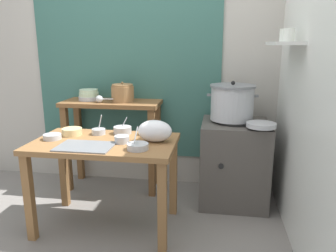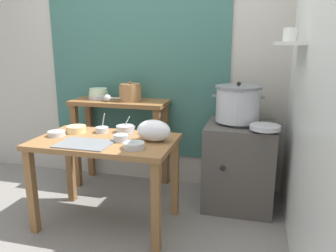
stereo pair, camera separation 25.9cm
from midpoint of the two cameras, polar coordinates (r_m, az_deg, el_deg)
name	(u,v)px [view 1 (the left image)]	position (r m, az deg, el deg)	size (l,w,h in m)	color
ground_plane	(114,231)	(2.80, -12.03, -17.43)	(9.00, 9.00, 0.00)	gray
wall_back	(151,58)	(3.42, -5.25, 11.54)	(4.40, 0.12, 2.60)	#B2ADA3
wall_right	(310,66)	(2.48, 20.55, 9.74)	(0.30, 3.20, 2.60)	silver
prep_table	(105,155)	(2.65, -13.60, -4.87)	(1.10, 0.66, 0.72)	olive
back_shelf_table	(112,123)	(3.36, -11.80, 0.47)	(0.96, 0.40, 0.90)	brown
stove_block	(234,162)	(3.11, 8.97, -6.18)	(0.60, 0.61, 0.78)	#4C4742
steamer_pot	(232,102)	(2.98, 8.60, 4.04)	(0.45, 0.40, 0.35)	#B7BABF
clay_pot	(123,93)	(3.26, -10.12, 5.61)	(0.22, 0.22, 0.19)	olive
bowl_stack_enamel	(89,95)	(3.42, -15.63, 5.15)	(0.20, 0.20, 0.11)	#B7BABF
ladle	(100,99)	(3.25, -13.89, 4.52)	(0.25, 0.07, 0.07)	#B7BABF
serving_tray	(85,146)	(2.50, -17.01, -3.43)	(0.40, 0.28, 0.01)	slate
plastic_bag	(155,131)	(2.51, -5.24, -0.90)	(0.26, 0.16, 0.17)	white
wide_pan	(261,125)	(2.79, 13.27, 0.15)	(0.24, 0.24, 0.04)	#B7BABF
prep_bowl_0	(146,132)	(2.73, -6.59, -1.01)	(0.11, 0.11, 0.05)	#B7BABF
prep_bowl_1	(99,131)	(2.81, -14.49, -0.90)	(0.11, 0.11, 0.17)	#B7BABF
prep_bowl_2	(72,131)	(2.85, -18.78, -0.92)	(0.16, 0.16, 0.06)	#E5C684
prep_bowl_3	(52,136)	(2.78, -21.91, -1.72)	(0.14, 0.14, 0.04)	#B7BABF
prep_bowl_4	(122,130)	(2.79, -10.59, -0.68)	(0.15, 0.15, 0.14)	#B7BABF
prep_bowl_5	(122,139)	(2.53, -10.90, -2.26)	(0.11, 0.11, 0.05)	#B7BABF
prep_bowl_6	(138,146)	(2.36, -8.42, -3.50)	(0.15, 0.15, 0.16)	#B7BABF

